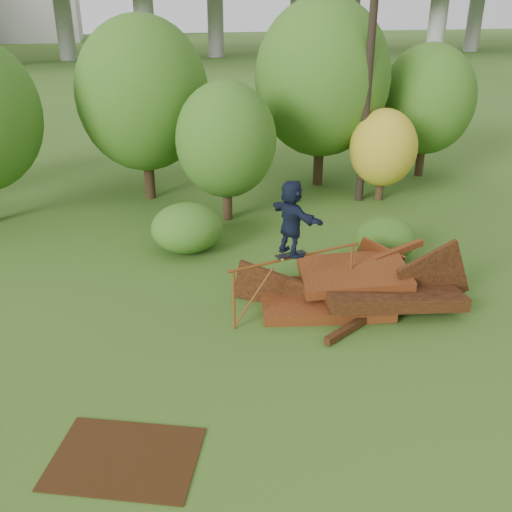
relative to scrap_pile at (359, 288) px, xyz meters
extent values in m
plane|color=#2D5116|center=(-1.83, -2.07, -0.41)|extent=(240.00, 240.00, 0.00)
cube|color=#45180C|center=(-0.85, 0.07, -0.23)|extent=(3.41, 2.45, 0.52)
cube|color=black|center=(0.65, -0.23, 0.01)|extent=(3.47, 2.39, 0.65)
cube|color=#45180C|center=(-0.05, 0.27, 0.29)|extent=(2.88, 2.14, 0.55)
cube|color=black|center=(1.75, -0.43, 0.24)|extent=(2.11, 0.27, 2.05)
cube|color=#45180C|center=(0.95, 1.07, 0.14)|extent=(1.06, 1.17, 1.42)
cube|color=black|center=(-2.05, 0.47, -0.06)|extent=(1.90, 1.28, 1.40)
cube|color=black|center=(-0.55, -1.13, -0.29)|extent=(1.82, 1.19, 0.17)
cube|color=#45180C|center=(1.35, 0.77, 0.54)|extent=(1.57, 0.53, 0.38)
cylinder|color=brown|center=(-3.23, -0.48, 0.33)|extent=(0.06, 0.06, 1.49)
cylinder|color=brown|center=(-0.12, 0.29, 0.33)|extent=(0.06, 0.06, 1.49)
cylinder|color=brown|center=(-1.68, -0.10, 1.07)|extent=(3.42, 0.91, 0.06)
cube|color=black|center=(-1.82, -0.13, 1.17)|extent=(0.77, 0.37, 0.02)
cylinder|color=beige|center=(-2.06, -0.27, 1.13)|extent=(0.06, 0.04, 0.05)
cylinder|color=beige|center=(-2.10, -0.12, 1.13)|extent=(0.06, 0.04, 0.05)
cylinder|color=beige|center=(-1.55, -0.15, 1.13)|extent=(0.06, 0.04, 0.05)
cylinder|color=beige|center=(-1.59, 0.01, 1.13)|extent=(0.06, 0.04, 0.05)
imported|color=black|center=(-1.82, -0.13, 2.06)|extent=(1.12, 1.70, 1.76)
cube|color=#331C0A|center=(-5.78, -4.05, -0.40)|extent=(2.83, 2.42, 0.03)
cylinder|color=black|center=(-4.50, 9.51, 0.62)|extent=(0.38, 0.38, 2.07)
ellipsoid|color=#285617|center=(-4.50, 9.51, 3.41)|extent=(4.69, 4.69, 5.39)
cylinder|color=black|center=(-2.07, 6.58, 0.34)|extent=(0.33, 0.33, 1.51)
ellipsoid|color=#285617|center=(-2.07, 6.58, 2.33)|extent=(3.28, 3.28, 3.78)
cylinder|color=black|center=(2.23, 9.68, 0.71)|extent=(0.39, 0.39, 2.24)
ellipsoid|color=#285617|center=(2.23, 9.68, 3.74)|extent=(5.12, 5.12, 5.89)
cylinder|color=black|center=(3.86, 7.32, 0.11)|extent=(0.29, 0.29, 1.06)
ellipsoid|color=#A58C19|center=(3.86, 7.32, 1.56)|extent=(2.45, 2.45, 2.82)
cylinder|color=black|center=(6.84, 9.89, 0.46)|extent=(0.35, 0.35, 1.74)
ellipsoid|color=#285617|center=(6.84, 9.89, 2.77)|extent=(3.83, 3.83, 4.41)
ellipsoid|color=#285617|center=(-3.73, 4.21, 0.32)|extent=(2.12, 1.95, 1.46)
ellipsoid|color=#285617|center=(1.75, 2.32, 0.21)|extent=(1.77, 1.62, 1.25)
cylinder|color=black|center=(3.10, 7.43, 5.04)|extent=(0.28, 0.28, 10.90)
cylinder|color=gray|center=(-1.83, 57.93, 3.59)|extent=(2.20, 2.20, 8.00)
cylinder|color=gray|center=(16.17, 57.93, 3.59)|extent=(2.20, 2.20, 8.00)
camera|label=1|loc=(-5.31, -11.55, 6.56)|focal=40.00mm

